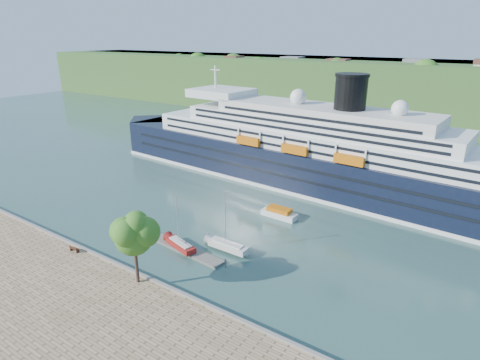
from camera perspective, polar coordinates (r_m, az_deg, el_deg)
name	(u,v)px	position (r m, az deg, el deg)	size (l,w,h in m)	color
ground	(121,271)	(65.37, -16.51, -12.26)	(400.00, 400.00, 0.00)	#2A4C46
far_hillside	(390,90)	(185.29, 20.51, 11.88)	(400.00, 50.00, 24.00)	#2B5522
quay_coping	(120,265)	(64.68, -16.75, -11.47)	(220.00, 0.50, 0.30)	slate
cruise_ship	(297,128)	(95.81, 8.06, 7.28)	(118.38, 17.24, 26.58)	black
park_bench	(74,248)	(70.73, -22.48, -8.98)	(1.74, 0.72, 1.12)	#412112
promenade_tree	(135,245)	(57.43, -14.77, -8.97)	(7.02, 7.02, 11.64)	#305F19
floating_pontoon	(177,246)	(69.76, -8.93, -9.24)	(19.51, 2.38, 0.43)	#65625A
sailboat_red	(179,225)	(66.74, -8.61, -6.36)	(7.17, 1.99, 9.26)	maroon
sailboat_white_far	(228,224)	(65.33, -1.70, -6.28)	(7.89, 2.19, 10.19)	silver
tender_launch	(279,212)	(79.66, 5.60, -4.60)	(7.29, 2.49, 2.01)	#C6620B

